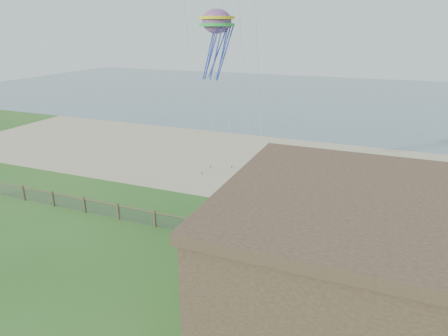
{
  "coord_description": "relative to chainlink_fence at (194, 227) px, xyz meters",
  "views": [
    {
      "loc": [
        10.63,
        -14.99,
        13.02
      ],
      "look_at": [
        1.31,
        8.0,
        4.23
      ],
      "focal_mm": 32.0,
      "sensor_mm": 36.0,
      "label": 1
    }
  ],
  "objects": [
    {
      "name": "motel",
      "position": [
        13.0,
        -7.0,
        2.95
      ],
      "size": [
        15.0,
        10.0,
        7.0
      ],
      "primitive_type": "cube",
      "color": "#453224",
      "rests_on": "ground"
    },
    {
      "name": "ocean",
      "position": [
        0.0,
        60.0,
        -0.55
      ],
      "size": [
        160.0,
        68.0,
        0.02
      ],
      "primitive_type": "cube",
      "color": "slate",
      "rests_on": "ground"
    },
    {
      "name": "chainlink_fence",
      "position": [
        0.0,
        0.0,
        0.0
      ],
      "size": [
        36.2,
        0.2,
        1.25
      ],
      "primitive_type": null,
      "color": "brown",
      "rests_on": "ground"
    },
    {
      "name": "motel_deck",
      "position": [
        13.0,
        -1.0,
        -0.3
      ],
      "size": [
        15.0,
        2.0,
        0.5
      ],
      "primitive_type": "cube",
      "color": "brown",
      "rests_on": "ground"
    },
    {
      "name": "sand_beach",
      "position": [
        0.0,
        16.0,
        -0.55
      ],
      "size": [
        72.0,
        20.0,
        0.02
      ],
      "primitive_type": "cube",
      "color": "tan",
      "rests_on": "ground"
    },
    {
      "name": "picnic_table",
      "position": [
        5.26,
        -1.0,
        -0.14
      ],
      "size": [
        2.38,
        2.12,
        0.83
      ],
      "primitive_type": null,
      "rotation": [
        0.0,
        0.0,
        0.39
      ],
      "color": "brown",
      "rests_on": "ground"
    },
    {
      "name": "ground",
      "position": [
        0.0,
        -6.0,
        -0.55
      ],
      "size": [
        160.0,
        160.0,
        0.0
      ],
      "primitive_type": "plane",
      "color": "#25571D",
      "rests_on": "ground"
    },
    {
      "name": "octopus_kite",
      "position": [
        -2.41,
        9.63,
        11.33
      ],
      "size": [
        3.27,
        2.58,
        6.04
      ],
      "primitive_type": null,
      "rotation": [
        0.0,
        0.0,
        0.19
      ],
      "color": "orange"
    }
  ]
}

